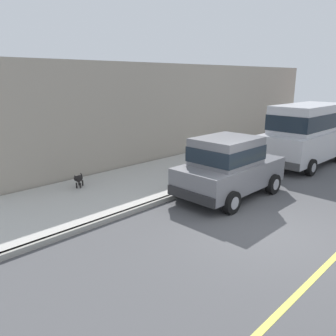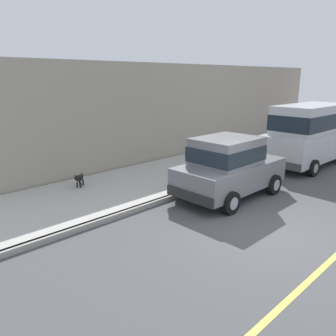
# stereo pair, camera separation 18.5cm
# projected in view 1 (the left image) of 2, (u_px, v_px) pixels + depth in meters

# --- Properties ---
(ground_plane) EXTENTS (80.00, 80.00, 0.00)m
(ground_plane) POSITION_uv_depth(u_px,v_px,m) (268.00, 231.00, 8.20)
(ground_plane) COLOR #4C4C4F
(curb) EXTENTS (0.16, 64.00, 0.14)m
(curb) POSITION_uv_depth(u_px,v_px,m) (174.00, 196.00, 10.36)
(curb) COLOR gray
(curb) RESTS_ON ground
(sidewalk) EXTENTS (3.60, 64.00, 0.14)m
(sidewalk) POSITION_uv_depth(u_px,v_px,m) (136.00, 184.00, 11.58)
(sidewalk) COLOR #B7B5AD
(sidewalk) RESTS_ON ground
(car_grey_hatchback) EXTENTS (1.96, 3.80, 1.88)m
(car_grey_hatchback) POSITION_uv_depth(u_px,v_px,m) (229.00, 166.00, 10.30)
(car_grey_hatchback) COLOR slate
(car_grey_hatchback) RESTS_ON ground
(car_silver_van) EXTENTS (2.20, 4.94, 2.52)m
(car_silver_van) POSITION_uv_depth(u_px,v_px,m) (307.00, 132.00, 14.09)
(car_silver_van) COLOR #BCBCC1
(car_silver_van) RESTS_ON ground
(dog_black) EXTENTS (0.56, 0.58, 0.49)m
(dog_black) POSITION_uv_depth(u_px,v_px,m) (79.00, 179.00, 10.89)
(dog_black) COLOR black
(dog_black) RESTS_ON sidewalk
(building_facade) EXTENTS (0.50, 20.00, 4.16)m
(building_facade) POSITION_uv_depth(u_px,v_px,m) (196.00, 109.00, 16.30)
(building_facade) COLOR #9E9384
(building_facade) RESTS_ON ground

